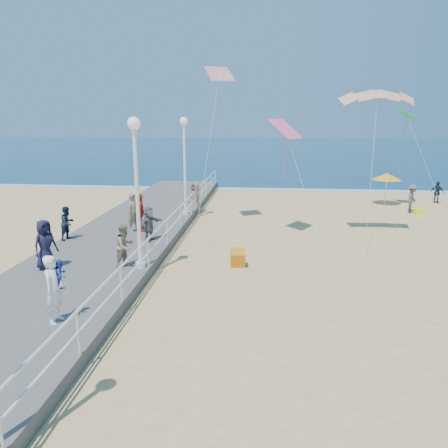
# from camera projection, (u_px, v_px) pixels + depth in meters

# --- Properties ---
(ground) EXTENTS (160.00, 160.00, 0.00)m
(ground) POSITION_uv_depth(u_px,v_px,m) (289.00, 283.00, 15.44)
(ground) COLOR #E4BC77
(ground) RESTS_ON ground
(ocean) EXTENTS (160.00, 90.00, 0.05)m
(ocean) POSITION_uv_depth(u_px,v_px,m) (272.00, 150.00, 78.27)
(ocean) COLOR #0C304B
(ocean) RESTS_ON ground
(surf_line) EXTENTS (160.00, 1.20, 0.04)m
(surf_line) POSITION_uv_depth(u_px,v_px,m) (277.00, 189.00, 35.25)
(surf_line) COLOR white
(surf_line) RESTS_ON ground
(boardwalk) EXTENTS (5.00, 44.00, 0.40)m
(boardwalk) POSITION_uv_depth(u_px,v_px,m) (84.00, 270.00, 16.10)
(boardwalk) COLOR slate
(boardwalk) RESTS_ON ground
(railing) EXTENTS (0.05, 42.00, 0.55)m
(railing) POSITION_uv_depth(u_px,v_px,m) (148.00, 245.00, 15.62)
(railing) COLOR white
(railing) RESTS_ON boardwalk
(lamp_post_mid) EXTENTS (0.44, 0.44, 5.32)m
(lamp_post_mid) POSITION_uv_depth(u_px,v_px,m) (136.00, 178.00, 15.08)
(lamp_post_mid) COLOR white
(lamp_post_mid) RESTS_ON boardwalk
(lamp_post_far) EXTENTS (0.44, 0.44, 5.32)m
(lamp_post_far) POSITION_uv_depth(u_px,v_px,m) (185.00, 156.00, 23.78)
(lamp_post_far) COLOR white
(lamp_post_far) RESTS_ON boardwalk
(woman_holding_toddler) EXTENTS (0.50, 0.71, 1.85)m
(woman_holding_toddler) POSITION_uv_depth(u_px,v_px,m) (54.00, 289.00, 11.41)
(woman_holding_toddler) COLOR white
(woman_holding_toddler) RESTS_ON boardwalk
(toddler_held) EXTENTS (0.36, 0.44, 0.85)m
(toddler_held) POSITION_uv_depth(u_px,v_px,m) (61.00, 275.00, 11.46)
(toddler_held) COLOR #3047B4
(toddler_held) RESTS_ON boardwalk
(spectator_1) EXTENTS (0.90, 0.97, 1.61)m
(spectator_1) POSITION_uv_depth(u_px,v_px,m) (125.00, 246.00, 15.66)
(spectator_1) COLOR gray
(spectator_1) RESTS_ON boardwalk
(spectator_3) EXTENTS (0.62, 1.12, 1.80)m
(spectator_3) POSITION_uv_depth(u_px,v_px,m) (140.00, 213.00, 20.69)
(spectator_3) COLOR red
(spectator_3) RESTS_ON boardwalk
(spectator_4) EXTENTS (0.93, 1.05, 1.81)m
(spectator_4) POSITION_uv_depth(u_px,v_px,m) (45.00, 245.00, 15.49)
(spectator_4) COLOR #191632
(spectator_4) RESTS_ON boardwalk
(spectator_5) EXTENTS (0.99, 1.48, 1.53)m
(spectator_5) POSITION_uv_depth(u_px,v_px,m) (149.00, 224.00, 19.11)
(spectator_5) COLOR slate
(spectator_5) RESTS_ON boardwalk
(spectator_6) EXTENTS (0.72, 0.80, 1.85)m
(spectator_6) POSITION_uv_depth(u_px,v_px,m) (134.00, 212.00, 20.64)
(spectator_6) COLOR gray
(spectator_6) RESTS_ON boardwalk
(spectator_7) EXTENTS (0.76, 0.87, 1.50)m
(spectator_7) POSITION_uv_depth(u_px,v_px,m) (68.00, 223.00, 19.31)
(spectator_7) COLOR #171E33
(spectator_7) RESTS_ON boardwalk
(beach_walker_a) EXTENTS (1.13, 1.30, 1.75)m
(beach_walker_a) POSITION_uv_depth(u_px,v_px,m) (412.00, 199.00, 26.62)
(beach_walker_a) COLOR #57565B
(beach_walker_a) RESTS_ON ground
(beach_walker_b) EXTENTS (0.88, 0.86, 1.48)m
(beach_walker_b) POSITION_uv_depth(u_px,v_px,m) (437.00, 192.00, 29.65)
(beach_walker_b) COLOR #172432
(beach_walker_b) RESTS_ON ground
(beach_walker_c) EXTENTS (1.10, 1.05, 1.90)m
(beach_walker_c) POSITION_uv_depth(u_px,v_px,m) (196.00, 198.00, 26.51)
(beach_walker_c) COLOR #7E6757
(beach_walker_c) RESTS_ON ground
(box_kite) EXTENTS (0.64, 0.78, 0.74)m
(box_kite) POSITION_uv_depth(u_px,v_px,m) (238.00, 259.00, 17.05)
(box_kite) COLOR #D04E0C
(box_kite) RESTS_ON ground
(beach_umbrella) EXTENTS (1.90, 1.90, 2.14)m
(beach_umbrella) POSITION_uv_depth(u_px,v_px,m) (387.00, 176.00, 28.75)
(beach_umbrella) COLOR white
(beach_umbrella) RESTS_ON ground
(beach_chair_left) EXTENTS (0.55, 0.55, 0.40)m
(beach_chair_left) POSITION_uv_depth(u_px,v_px,m) (419.00, 212.00, 26.09)
(beach_chair_left) COLOR #FCFF1A
(beach_chair_left) RESTS_ON ground
(kite_parafoil) EXTENTS (3.31, 0.94, 0.65)m
(kite_parafoil) POSITION_uv_depth(u_px,v_px,m) (378.00, 94.00, 19.34)
(kite_parafoil) COLOR #DF451A
(kite_diamond_pink) EXTENTS (1.72, 1.82, 0.90)m
(kite_diamond_pink) POSITION_uv_depth(u_px,v_px,m) (285.00, 129.00, 20.21)
(kite_diamond_pink) COLOR #FF5D93
(kite_diamond_green) EXTENTS (1.17, 1.30, 0.61)m
(kite_diamond_green) POSITION_uv_depth(u_px,v_px,m) (406.00, 114.00, 26.60)
(kite_diamond_green) COLOR #26B174
(kite_diamond_redwhite) EXTENTS (1.63, 1.54, 0.78)m
(kite_diamond_redwhite) POSITION_uv_depth(u_px,v_px,m) (220.00, 74.00, 21.65)
(kite_diamond_redwhite) COLOR red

